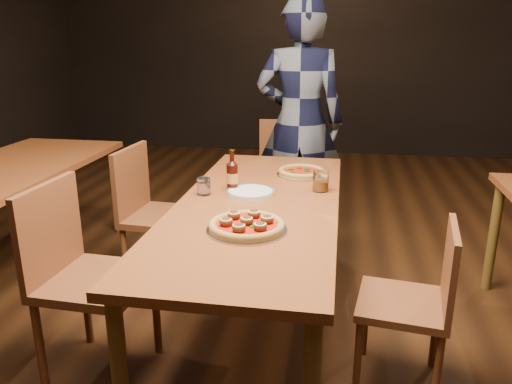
% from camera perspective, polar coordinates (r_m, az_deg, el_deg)
% --- Properties ---
extents(ground, '(9.00, 9.00, 0.00)m').
position_cam_1_polar(ground, '(2.83, 0.18, -15.74)').
color(ground, black).
extents(table_main, '(0.80, 2.00, 0.75)m').
position_cam_1_polar(table_main, '(2.52, 0.19, -2.73)').
color(table_main, brown).
rests_on(table_main, ground).
extents(chair_main_nw, '(0.47, 0.47, 0.97)m').
position_cam_1_polar(chair_main_nw, '(2.43, -17.78, -9.49)').
color(chair_main_nw, brown).
rests_on(chair_main_nw, ground).
extents(chair_main_sw, '(0.46, 0.46, 0.94)m').
position_cam_1_polar(chair_main_sw, '(3.19, -10.55, -2.67)').
color(chair_main_sw, brown).
rests_on(chair_main_sw, ground).
extents(chair_main_e, '(0.43, 0.43, 0.83)m').
position_cam_1_polar(chair_main_e, '(2.37, 16.38, -12.00)').
color(chair_main_e, brown).
rests_on(chair_main_e, ground).
extents(chair_end, '(0.48, 0.48, 0.96)m').
position_cam_1_polar(chair_end, '(3.82, 3.51, 1.22)').
color(chair_end, brown).
rests_on(chair_end, ground).
extents(pizza_meatball, '(0.35, 0.35, 0.06)m').
position_cam_1_polar(pizza_meatball, '(2.14, -1.07, -3.80)').
color(pizza_meatball, '#B7B7BF').
rests_on(pizza_meatball, table_main).
extents(pizza_margherita, '(0.29, 0.29, 0.04)m').
position_cam_1_polar(pizza_margherita, '(3.00, 5.22, 2.31)').
color(pizza_margherita, '#B7B7BF').
rests_on(pizza_margherita, table_main).
extents(plate_stack, '(0.25, 0.25, 0.02)m').
position_cam_1_polar(plate_stack, '(2.61, -0.63, -0.07)').
color(plate_stack, white).
rests_on(plate_stack, table_main).
extents(beer_bottle, '(0.06, 0.06, 0.22)m').
position_cam_1_polar(beer_bottle, '(2.66, -2.73, 1.75)').
color(beer_bottle, black).
rests_on(beer_bottle, table_main).
extents(water_glass, '(0.07, 0.07, 0.09)m').
position_cam_1_polar(water_glass, '(2.62, -6.00, 0.64)').
color(water_glass, white).
rests_on(water_glass, table_main).
extents(amber_glass, '(0.09, 0.09, 0.11)m').
position_cam_1_polar(amber_glass, '(2.69, 7.39, 1.22)').
color(amber_glass, '#9B5511').
rests_on(amber_glass, table_main).
extents(diner, '(0.69, 0.47, 1.83)m').
position_cam_1_polar(diner, '(3.82, 5.02, 7.84)').
color(diner, black).
rests_on(diner, ground).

